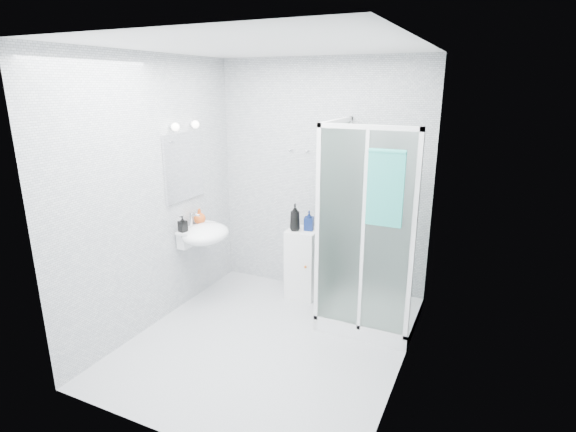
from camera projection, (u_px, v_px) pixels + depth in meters
The scene contains 12 objects.
room at pixel (265, 209), 3.81m from camera, with size 2.40×2.60×2.60m.
shower_enclosure at pixel (362, 281), 4.44m from camera, with size 0.90×0.95×2.00m.
wall_basin at pixel (204, 234), 4.75m from camera, with size 0.46×0.56×0.35m.
mirror at pixel (184, 167), 4.63m from camera, with size 0.02×0.60×0.70m, color white.
vanity_lights at pixel (185, 126), 4.49m from camera, with size 0.10×0.40×0.08m.
wall_hooks at pixel (298, 151), 4.91m from camera, with size 0.23×0.06×0.03m.
storage_cabinet at pixel (303, 263), 5.02m from camera, with size 0.34×0.36×0.79m.
hand_towel at pixel (385, 186), 3.69m from camera, with size 0.30×0.04×0.65m.
shampoo_bottle_a at pixel (295, 217), 4.84m from camera, with size 0.11×0.12×0.30m, color black.
shampoo_bottle_b at pixel (309, 220), 4.86m from camera, with size 0.10×0.10×0.22m, color #0D1D51.
soap_dispenser_orange at pixel (200, 216), 4.85m from camera, with size 0.13×0.13×0.17m, color #C14C16.
soap_dispenser_black at pixel (183, 224), 4.59m from camera, with size 0.08×0.08×0.17m, color black.
Camera 1 is at (1.74, -3.24, 2.32)m, focal length 28.00 mm.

